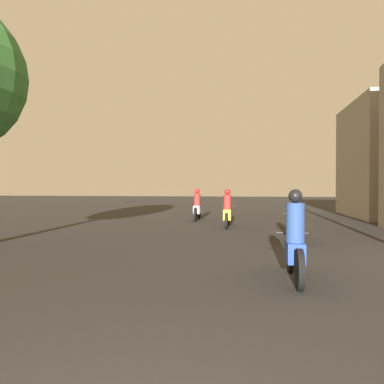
# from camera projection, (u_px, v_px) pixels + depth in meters

# --- Properties ---
(motorcycle_blue) EXTENTS (0.60, 1.99, 1.62)m
(motorcycle_blue) POSITION_uv_depth(u_px,v_px,m) (295.00, 244.00, 6.59)
(motorcycle_blue) COLOR black
(motorcycle_blue) RESTS_ON ground_plane
(motorcycle_black) EXTENTS (0.60, 1.90, 1.55)m
(motorcycle_black) POSITION_uv_depth(u_px,v_px,m) (294.00, 221.00, 11.35)
(motorcycle_black) COLOR black
(motorcycle_black) RESTS_ON ground_plane
(motorcycle_yellow) EXTENTS (0.60, 2.01, 1.56)m
(motorcycle_yellow) POSITION_uv_depth(u_px,v_px,m) (227.00, 212.00, 15.23)
(motorcycle_yellow) COLOR black
(motorcycle_yellow) RESTS_ON ground_plane
(motorcycle_white) EXTENTS (0.60, 2.04, 1.56)m
(motorcycle_white) POSITION_uv_depth(u_px,v_px,m) (197.00, 208.00, 18.38)
(motorcycle_white) COLOR black
(motorcycle_white) RESTS_ON ground_plane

